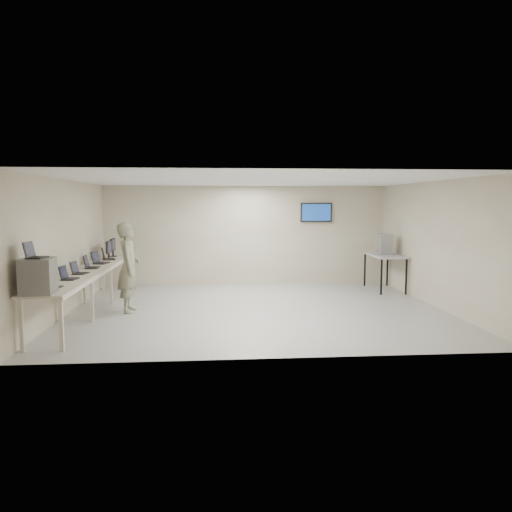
{
  "coord_description": "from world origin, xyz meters",
  "views": [
    {
      "loc": [
        -0.9,
        -10.68,
        2.3
      ],
      "look_at": [
        0.0,
        0.2,
        1.15
      ],
      "focal_mm": 35.0,
      "sensor_mm": 36.0,
      "label": 1
    }
  ],
  "objects": [
    {
      "name": "equipment_box",
      "position": [
        -3.65,
        -2.75,
        1.18
      ],
      "size": [
        0.5,
        0.57,
        0.56
      ],
      "primitive_type": "cube",
      "rotation": [
        0.0,
        0.0,
        0.07
      ],
      "color": "#606060",
      "rests_on": "workbench"
    },
    {
      "name": "laptop_1",
      "position": [
        -3.63,
        -1.3,
        0.97
      ],
      "size": [
        0.31,
        0.36,
        0.26
      ],
      "rotation": [
        0.0,
        0.0,
        -0.14
      ],
      "color": "black",
      "rests_on": "workbench"
    },
    {
      "name": "side_table",
      "position": [
        3.6,
        2.15,
        0.89
      ],
      "size": [
        0.74,
        1.6,
        0.96
      ],
      "color": "#A5A7AA",
      "rests_on": "ground"
    },
    {
      "name": "laptop_5",
      "position": [
        -3.62,
        2.0,
        0.98
      ],
      "size": [
        0.42,
        0.46,
        0.3
      ],
      "rotation": [
        0.0,
        0.0,
        0.3
      ],
      "color": "black",
      "rests_on": "workbench"
    },
    {
      "name": "laptop_on_box",
      "position": [
        -3.7,
        -2.75,
        1.52
      ],
      "size": [
        0.31,
        0.36,
        0.26
      ],
      "rotation": [
        0.0,
        0.0,
        -0.12
      ],
      "color": "black",
      "rests_on": "equipment_box"
    },
    {
      "name": "laptop_4",
      "position": [
        -3.61,
        1.18,
        0.98
      ],
      "size": [
        0.39,
        0.43,
        0.3
      ],
      "rotation": [
        0.0,
        0.0,
        -0.21
      ],
      "color": "black",
      "rests_on": "workbench"
    },
    {
      "name": "storage_bins",
      "position": [
        3.58,
        2.15,
        1.23
      ],
      "size": [
        0.35,
        0.39,
        0.55
      ],
      "color": "#969798",
      "rests_on": "side_table"
    },
    {
      "name": "room",
      "position": [
        0.03,
        0.06,
        1.41
      ],
      "size": [
        8.01,
        7.01,
        2.81
      ],
      "color": "#AEAEAE",
      "rests_on": "ground"
    },
    {
      "name": "monitor_far",
      "position": [
        -3.6,
        2.75,
        1.19
      ],
      "size": [
        0.22,
        0.49,
        0.48
      ],
      "color": "black",
      "rests_on": "workbench"
    },
    {
      "name": "laptop_3",
      "position": [
        -3.62,
        0.34,
        0.97
      ],
      "size": [
        0.31,
        0.38,
        0.29
      ],
      "rotation": [
        0.0,
        0.0,
        0.03
      ],
      "color": "black",
      "rests_on": "workbench"
    },
    {
      "name": "laptop_2",
      "position": [
        -3.63,
        -0.56,
        0.97
      ],
      "size": [
        0.31,
        0.36,
        0.25
      ],
      "rotation": [
        0.0,
        0.0,
        -0.16
      ],
      "color": "black",
      "rests_on": "workbench"
    },
    {
      "name": "workbench",
      "position": [
        -3.59,
        0.0,
        0.83
      ],
      "size": [
        0.76,
        6.0,
        0.9
      ],
      "color": "beige",
      "rests_on": "ground"
    },
    {
      "name": "monitor_near",
      "position": [
        -3.6,
        2.21,
        1.17
      ],
      "size": [
        0.2,
        0.46,
        0.45
      ],
      "color": "black",
      "rests_on": "workbench"
    },
    {
      "name": "laptop_0",
      "position": [
        -3.66,
        -2.27,
        0.97
      ],
      "size": [
        0.32,
        0.37,
        0.27
      ],
      "rotation": [
        0.0,
        0.0,
        -0.11
      ],
      "color": "black",
      "rests_on": "workbench"
    },
    {
      "name": "soldier",
      "position": [
        -2.73,
        -0.05,
        0.96
      ],
      "size": [
        0.51,
        0.73,
        1.91
      ],
      "primitive_type": "imported",
      "rotation": [
        0.0,
        0.0,
        1.64
      ],
      "color": "gray",
      "rests_on": "ground"
    }
  ]
}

